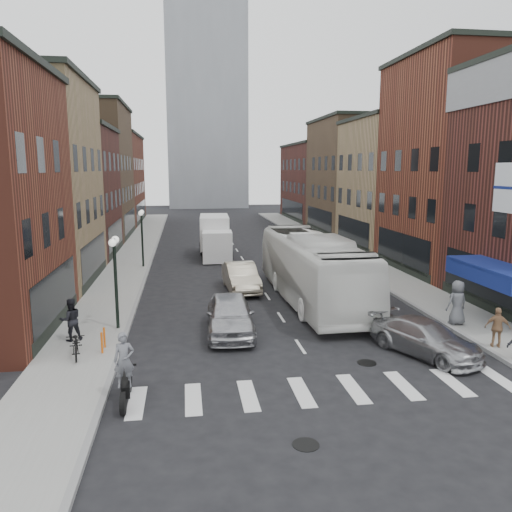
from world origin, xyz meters
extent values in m
plane|color=black|center=(0.00, 0.00, 0.00)|extent=(160.00, 160.00, 0.00)
cube|color=gray|center=(-8.50, 22.00, 0.07)|extent=(3.00, 74.00, 0.15)
cube|color=gray|center=(8.50, 22.00, 0.07)|extent=(3.00, 74.00, 0.15)
cube|color=gray|center=(-7.00, 22.00, 0.00)|extent=(0.20, 74.00, 0.16)
cube|color=gray|center=(7.00, 22.00, 0.00)|extent=(0.20, 74.00, 0.16)
cube|color=silver|center=(0.00, -3.00, 0.00)|extent=(12.00, 2.20, 0.01)
cube|color=black|center=(-10.02, 4.50, 1.60)|extent=(0.08, 7.20, 2.20)
cube|color=#9F8457|center=(-15.00, 14.00, 6.00)|extent=(10.00, 10.00, 12.00)
cube|color=black|center=(-10.02, 14.00, 1.60)|extent=(0.08, 8.00, 2.20)
cube|color=#421E17|center=(-15.00, 24.00, 5.00)|extent=(10.00, 10.00, 10.00)
cube|color=black|center=(-10.02, 24.00, 1.60)|extent=(0.08, 8.00, 2.20)
cube|color=black|center=(-15.00, 24.00, 10.15)|extent=(10.30, 10.20, 0.30)
cube|color=brown|center=(-15.00, 35.00, 6.50)|extent=(10.00, 12.00, 13.00)
cube|color=black|center=(-10.02, 35.00, 1.60)|extent=(0.08, 9.60, 2.20)
cube|color=black|center=(-15.00, 35.00, 13.15)|extent=(10.30, 12.20, 0.30)
cube|color=#5E271B|center=(-15.00, 49.00, 5.50)|extent=(10.00, 16.00, 11.00)
cube|color=black|center=(-10.02, 49.00, 1.60)|extent=(0.08, 12.80, 2.20)
cube|color=black|center=(-15.00, 49.00, 11.15)|extent=(10.30, 16.20, 0.30)
cube|color=black|center=(10.02, 4.50, 1.60)|extent=(0.08, 7.20, 2.20)
cube|color=#5E271B|center=(15.00, 14.00, 7.00)|extent=(10.00, 10.00, 14.00)
cube|color=black|center=(10.02, 14.00, 1.60)|extent=(0.08, 8.00, 2.20)
cube|color=black|center=(15.00, 14.00, 14.15)|extent=(10.30, 10.20, 0.30)
cube|color=#9F8457|center=(15.00, 24.00, 5.50)|extent=(10.00, 10.00, 11.00)
cube|color=black|center=(10.02, 24.00, 1.60)|extent=(0.08, 8.00, 2.20)
cube|color=black|center=(15.00, 24.00, 11.15)|extent=(10.30, 10.20, 0.30)
cube|color=brown|center=(15.00, 35.00, 6.00)|extent=(10.00, 12.00, 12.00)
cube|color=black|center=(10.02, 35.00, 1.60)|extent=(0.08, 9.60, 2.20)
cube|color=black|center=(15.00, 35.00, 12.15)|extent=(10.30, 12.20, 0.30)
cube|color=#421E17|center=(15.00, 49.00, 5.00)|extent=(10.00, 16.00, 10.00)
cube|color=black|center=(10.02, 49.00, 1.60)|extent=(0.08, 12.80, 2.20)
cube|color=black|center=(15.00, 49.00, 10.15)|extent=(10.30, 16.20, 0.30)
cube|color=navy|center=(9.10, 2.50, 2.70)|extent=(1.80, 5.00, 0.15)
cube|color=navy|center=(8.25, 2.50, 2.35)|extent=(0.10, 5.00, 0.70)
cube|color=#9399A0|center=(0.00, 78.00, 25.00)|extent=(14.00, 14.00, 50.00)
cylinder|color=black|center=(-7.40, 4.00, 2.00)|extent=(0.14, 0.14, 4.00)
cylinder|color=black|center=(-7.40, 4.00, 4.00)|extent=(0.06, 0.90, 0.06)
sphere|color=white|center=(-7.40, 3.55, 3.95)|extent=(0.32, 0.32, 0.32)
sphere|color=white|center=(-7.40, 4.45, 3.95)|extent=(0.32, 0.32, 0.32)
cylinder|color=black|center=(-7.40, 18.00, 2.00)|extent=(0.14, 0.14, 4.00)
cylinder|color=black|center=(-7.40, 18.00, 4.00)|extent=(0.06, 0.90, 0.06)
sphere|color=white|center=(-7.40, 17.55, 3.95)|extent=(0.32, 0.32, 0.32)
sphere|color=white|center=(-7.40, 18.45, 3.95)|extent=(0.32, 0.32, 0.32)
cylinder|color=#D8590C|center=(-7.60, 1.00, 0.55)|extent=(0.08, 0.08, 0.80)
cylinder|color=#D8590C|center=(-7.60, 1.60, 0.55)|extent=(0.08, 0.08, 0.80)
cube|color=white|center=(-2.04, 19.52, 1.22)|extent=(2.28, 2.46, 2.26)
cube|color=black|center=(-2.04, 19.52, 1.45)|extent=(2.27, 1.37, 1.00)
cube|color=white|center=(-2.04, 22.96, 1.90)|extent=(2.49, 4.81, 2.62)
cube|color=navy|center=(-2.04, 22.96, 1.90)|extent=(2.38, 1.92, 1.09)
cube|color=black|center=(-2.04, 22.78, 0.41)|extent=(2.28, 5.97, 0.32)
cylinder|color=black|center=(-3.08, 19.70, 0.41)|extent=(0.25, 0.81, 0.81)
cylinder|color=black|center=(-1.00, 19.70, 0.41)|extent=(0.25, 0.81, 0.81)
cylinder|color=black|center=(-3.08, 22.78, 0.41)|extent=(0.25, 0.81, 0.81)
cylinder|color=black|center=(-1.00, 22.78, 0.41)|extent=(0.25, 0.81, 0.81)
cylinder|color=black|center=(-3.08, 24.59, 0.41)|extent=(0.25, 0.81, 0.81)
cylinder|color=black|center=(-1.00, 24.59, 0.41)|extent=(0.25, 0.81, 0.81)
cylinder|color=black|center=(-6.30, -2.17, 0.33)|extent=(0.14, 0.67, 0.67)
cylinder|color=black|center=(-6.30, -3.68, 0.33)|extent=(0.14, 0.67, 0.67)
cube|color=black|center=(-6.30, -2.92, 0.56)|extent=(0.37, 1.23, 0.35)
cube|color=black|center=(-6.30, -2.37, 0.96)|extent=(0.56, 0.11, 0.06)
imported|color=slate|center=(-6.30, -3.03, 1.39)|extent=(0.64, 0.46, 1.67)
imported|color=white|center=(2.17, 7.67, 1.80)|extent=(3.30, 12.96, 3.59)
imported|color=#B0AFB4|center=(-2.61, 3.00, 0.83)|extent=(2.20, 4.98, 1.66)
imported|color=beige|center=(-1.28, 10.55, 0.79)|extent=(1.88, 4.88, 1.59)
imported|color=#A4A5A9|center=(4.47, -0.51, 0.65)|extent=(3.59, 4.86, 1.31)
imported|color=black|center=(-8.48, 0.79, 0.62)|extent=(0.97, 1.89, 0.95)
imported|color=black|center=(-9.03, 2.62, 1.02)|extent=(0.96, 0.76, 1.73)
imported|color=#99704E|center=(7.41, -0.51, 0.93)|extent=(1.03, 0.79, 1.57)
imported|color=#585A60|center=(7.40, 2.40, 1.14)|extent=(1.06, 0.79, 1.98)
camera|label=1|loc=(-4.43, -17.41, 6.96)|focal=35.00mm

